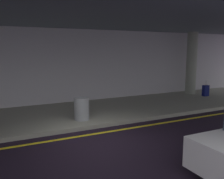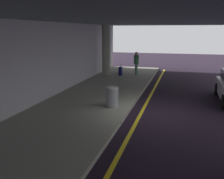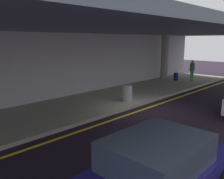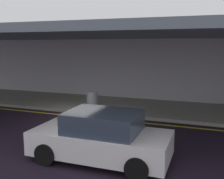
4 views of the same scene
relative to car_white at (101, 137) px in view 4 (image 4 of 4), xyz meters
The scene contains 7 objects.
ground_plane 4.85m from the car_white, 128.45° to the left, with size 60.00×60.00×0.00m, color black.
sidewalk 7.51m from the car_white, 113.52° to the left, with size 26.00×4.20×0.15m, color gray.
lane_stripe_yellow 5.26m from the car_white, 124.91° to the left, with size 26.00×0.14×0.01m, color yellow.
ceiling_overhang 7.74m from the car_white, 115.15° to the left, with size 28.00×13.20×0.30m, color slate.
terminal_back_wall 9.66m from the car_white, 108.15° to the left, with size 26.00×0.30×3.80m, color #B4AFB6.
car_white is the anchor object (origin of this frame).
trash_bin_steel 6.26m from the car_white, 116.64° to the left, with size 0.56×0.56×0.85m, color gray.
Camera 4 is at (5.91, -10.83, 3.40)m, focal length 43.17 mm.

